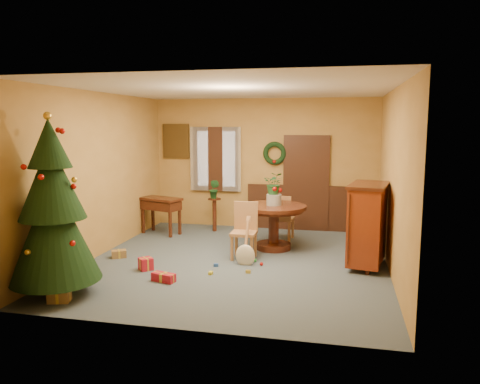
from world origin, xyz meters
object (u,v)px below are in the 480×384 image
(christmas_tree, at_px, (53,210))
(sideboard, at_px, (368,223))
(dining_table, at_px, (274,218))
(writing_desk, at_px, (161,207))
(chair_near, at_px, (245,228))

(christmas_tree, bearing_deg, sideboard, 28.23)
(dining_table, relative_size, writing_desk, 1.25)
(chair_near, distance_m, sideboard, 2.09)
(chair_near, relative_size, christmas_tree, 0.39)
(christmas_tree, distance_m, sideboard, 4.82)
(christmas_tree, bearing_deg, chair_near, 47.47)
(dining_table, distance_m, writing_desk, 2.63)
(writing_desk, height_order, sideboard, sideboard)
(writing_desk, bearing_deg, chair_near, -33.18)
(christmas_tree, height_order, sideboard, christmas_tree)
(writing_desk, distance_m, sideboard, 4.44)
(christmas_tree, bearing_deg, dining_table, 49.70)
(chair_near, bearing_deg, dining_table, 58.66)
(writing_desk, bearing_deg, sideboard, -19.22)
(dining_table, xyz_separation_m, chair_near, (-0.42, -0.68, -0.06))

